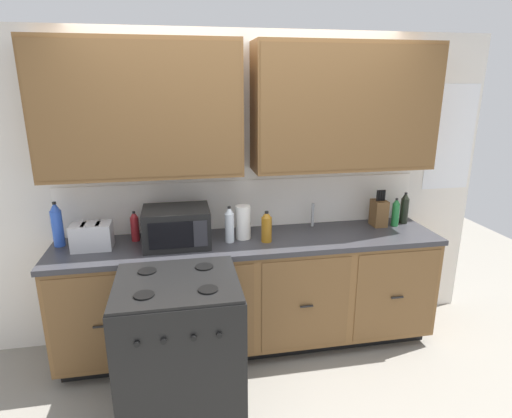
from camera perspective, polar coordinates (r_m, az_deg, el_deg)
The scene contains 15 objects.
ground_plane at distance 3.45m, azimuth 0.24°, elevation -20.56°, with size 8.00×8.00×0.00m, color gray.
wall_unit at distance 3.26m, azimuth -1.35°, elevation 9.28°, with size 4.14×0.40×2.48m.
counter_run at distance 3.44m, azimuth -0.68°, elevation -11.21°, with size 2.97×0.64×0.93m.
stove_range at distance 2.87m, azimuth -10.19°, elevation -17.97°, with size 0.76×0.68×0.95m.
microwave at distance 3.16m, azimuth -10.68°, elevation -2.37°, with size 0.48×0.37×0.28m.
toaster at distance 3.26m, azimuth -21.32°, elevation -3.45°, with size 0.28×0.18×0.19m.
knife_block at distance 3.67m, azimuth 16.29°, elevation -0.45°, with size 0.11×0.14×0.31m.
sink_faucet at distance 3.55m, azimuth 7.66°, elevation -0.78°, with size 0.02×0.02×0.20m, color #B2B5BA.
paper_towel_roll at distance 3.23m, azimuth -1.76°, elevation -1.80°, with size 0.12×0.12×0.26m, color white.
bottle_red at distance 3.32m, azimuth -16.07°, elevation -2.27°, with size 0.06×0.06×0.23m.
bottle_amber at distance 3.17m, azimuth 1.44°, elevation -2.43°, with size 0.08×0.08×0.24m.
bottle_clear at distance 3.16m, azimuth -3.62°, elevation -2.14°, with size 0.07×0.07×0.28m.
bottle_blue at distance 3.40m, azimuth -25.31°, elevation -1.93°, with size 0.08×0.08×0.34m.
bottle_green at distance 3.71m, azimuth 18.36°, elevation -0.43°, with size 0.06×0.06×0.24m.
bottle_dark at distance 3.80m, azimuth 19.44°, elevation 0.11°, with size 0.07×0.07×0.27m.
Camera 1 is at (-0.52, -2.70, 2.09)m, focal length 29.57 mm.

